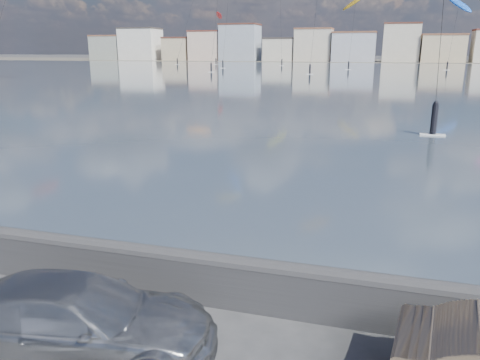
# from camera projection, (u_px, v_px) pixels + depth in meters

# --- Properties ---
(bay_water) EXTENTS (500.00, 177.00, 0.00)m
(bay_water) POSITION_uv_depth(u_px,v_px,m) (359.00, 74.00, 91.60)
(bay_water) COLOR #3A4E61
(bay_water) RESTS_ON ground
(far_shore_strip) EXTENTS (500.00, 60.00, 0.00)m
(far_shore_strip) POSITION_uv_depth(u_px,v_px,m) (370.00, 61.00, 191.95)
(far_shore_strip) COLOR #4C473D
(far_shore_strip) RESTS_ON ground
(seawall) EXTENTS (400.00, 0.36, 1.08)m
(seawall) POSITION_uv_depth(u_px,v_px,m) (174.00, 271.00, 9.32)
(seawall) COLOR #28282B
(seawall) RESTS_ON ground
(far_buildings) EXTENTS (240.79, 13.26, 14.60)m
(far_buildings) POSITION_uv_depth(u_px,v_px,m) (374.00, 46.00, 177.02)
(far_buildings) COLOR gray
(far_buildings) RESTS_ON ground
(car_silver) EXTENTS (4.83, 2.74, 1.32)m
(car_silver) POSITION_uv_depth(u_px,v_px,m) (76.00, 320.00, 7.51)
(car_silver) COLOR #A2A4A8
(car_silver) RESTS_ON ground
(kitesurfer_6) EXTENTS (7.00, 10.86, 17.83)m
(kitesurfer_6) POSITION_uv_depth(u_px,v_px,m) (459.00, 5.00, 111.39)
(kitesurfer_6) COLOR blue
(kitesurfer_6) RESTS_ON ground
(kitesurfer_8) EXTENTS (7.13, 14.83, 19.38)m
(kitesurfer_8) POSITION_uv_depth(u_px,v_px,m) (356.00, 2.00, 119.44)
(kitesurfer_8) COLOR #BF8C19
(kitesurfer_8) RESTS_ON ground
(kitesurfer_13) EXTENTS (4.43, 12.69, 16.93)m
(kitesurfer_13) POSITION_uv_depth(u_px,v_px,m) (219.00, 16.00, 153.31)
(kitesurfer_13) COLOR red
(kitesurfer_13) RESTS_ON ground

